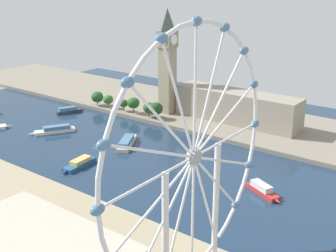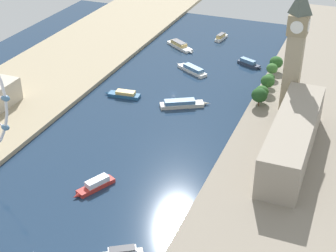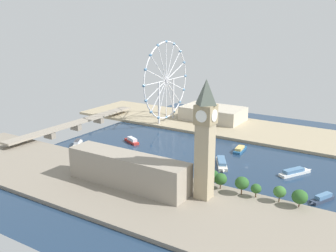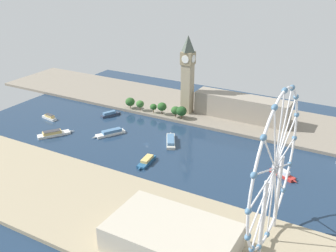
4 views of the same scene
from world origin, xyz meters
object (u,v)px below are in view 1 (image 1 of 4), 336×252
clock_tower (167,60)px  tour_boat_3 (69,110)px  ferris_wheel (194,160)px  tour_boat_0 (127,142)px  tour_boat_5 (79,163)px  tour_boat_7 (55,130)px  parliament_block (237,107)px  tour_boat_2 (263,190)px

clock_tower → tour_boat_3: (44.33, -70.66, -44.36)m
ferris_wheel → tour_boat_0: 160.20m
tour_boat_0 → ferris_wheel: bearing=-158.3°
tour_boat_5 → tour_boat_3: bearing=-133.7°
ferris_wheel → tour_boat_7: bearing=-114.6°
parliament_block → tour_boat_5: parliament_block is taller
clock_tower → tour_boat_7: size_ratio=2.63×
ferris_wheel → tour_boat_5: size_ratio=3.50×
tour_boat_2 → tour_boat_3: tour_boat_2 is taller
tour_boat_5 → ferris_wheel: bearing=61.0°
clock_tower → parliament_block: size_ratio=0.84×
parliament_block → tour_boat_0: bearing=-25.2°
tour_boat_3 → tour_boat_7: (39.42, 29.74, -0.03)m
tour_boat_5 → tour_boat_7: 68.43m
clock_tower → parliament_block: bearing=102.0°
clock_tower → ferris_wheel: ferris_wheel is taller
clock_tower → tour_boat_3: bearing=-57.9°
tour_boat_0 → tour_boat_2: bearing=-124.9°
tour_boat_0 → tour_boat_7: 61.11m
parliament_block → tour_boat_7: parliament_block is taller
tour_boat_5 → tour_boat_7: bearing=-122.9°
tour_boat_3 → parliament_block: bearing=-41.1°
tour_boat_3 → tour_boat_5: tour_boat_3 is taller
tour_boat_0 → tour_boat_7: size_ratio=1.06×
ferris_wheel → tour_boat_7: 202.50m
parliament_block → tour_boat_5: bearing=-16.4°
tour_boat_0 → parliament_block: bearing=-54.8°
tour_boat_2 → tour_boat_7: bearing=-153.3°
tour_boat_0 → tour_boat_3: tour_boat_0 is taller
clock_tower → parliament_block: clock_tower is taller
tour_boat_3 → clock_tower: bearing=-32.8°
tour_boat_0 → tour_boat_3: bearing=44.2°
tour_boat_3 → tour_boat_0: bearing=-81.1°
tour_boat_7 → tour_boat_0: bearing=132.9°
tour_boat_0 → tour_boat_2: (9.89, 106.65, 0.05)m
clock_tower → tour_boat_7: bearing=-26.0°
parliament_block → tour_boat_3: 140.67m
tour_boat_2 → tour_boat_3: size_ratio=1.07×
ferris_wheel → tour_boat_5: ferris_wheel is taller
tour_boat_3 → tour_boat_2: bearing=-75.3°
clock_tower → tour_boat_0: (70.24, 18.67, -44.31)m
clock_tower → parliament_block: (-12.23, 57.49, -31.51)m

